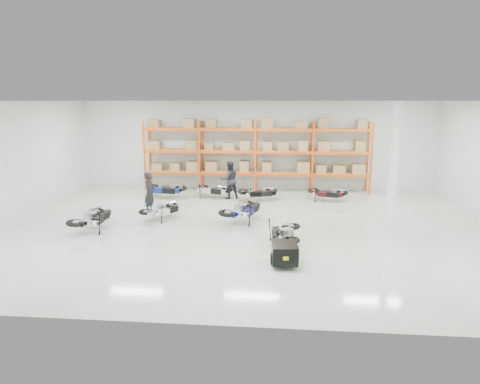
# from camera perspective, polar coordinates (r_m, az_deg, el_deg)

# --- Properties ---
(room) EXTENTS (18.00, 18.00, 18.00)m
(room) POSITION_cam_1_polar(r_m,az_deg,el_deg) (15.13, 0.84, 3.50)
(room) COLOR #B8CDB8
(room) RESTS_ON ground
(pallet_rack) EXTENTS (11.28, 0.98, 3.62)m
(pallet_rack) POSITION_cam_1_polar(r_m,az_deg,el_deg) (21.52, 2.13, 6.09)
(pallet_rack) COLOR #E64A0C
(pallet_rack) RESTS_ON ground
(structural_column) EXTENTS (0.25, 0.25, 4.50)m
(structural_column) POSITION_cam_1_polar(r_m,az_deg,el_deg) (16.12, 19.79, 3.31)
(structural_column) COLOR white
(structural_column) RESTS_ON ground
(moto_blue_centre) EXTENTS (1.61, 2.18, 1.27)m
(moto_blue_centre) POSITION_cam_1_polar(r_m,az_deg,el_deg) (16.16, 0.40, -1.91)
(moto_blue_centre) COLOR #080852
(moto_blue_centre) RESTS_ON ground
(moto_silver_left) EXTENTS (1.51, 1.77, 1.03)m
(moto_silver_left) POSITION_cam_1_polar(r_m,az_deg,el_deg) (16.76, -10.30, -2.00)
(moto_silver_left) COLOR silver
(moto_silver_left) RESTS_ON ground
(moto_black_far_left) EXTENTS (1.01, 1.89, 1.20)m
(moto_black_far_left) POSITION_cam_1_polar(r_m,az_deg,el_deg) (16.01, -19.08, -2.85)
(moto_black_far_left) COLOR black
(moto_black_far_left) RESTS_ON ground
(moto_touring_right) EXTENTS (0.95, 1.78, 1.12)m
(moto_touring_right) POSITION_cam_1_polar(r_m,az_deg,el_deg) (13.54, 5.89, -5.08)
(moto_touring_right) COLOR black
(moto_touring_right) RESTS_ON ground
(trailer) EXTENTS (0.78, 1.49, 0.62)m
(trailer) POSITION_cam_1_polar(r_m,az_deg,el_deg) (12.08, 5.97, -8.08)
(trailer) COLOR black
(trailer) RESTS_ON ground
(moto_back_a) EXTENTS (1.92, 1.21, 1.16)m
(moto_back_a) POSITION_cam_1_polar(r_m,az_deg,el_deg) (20.43, -10.08, 0.73)
(moto_back_a) COLOR navy
(moto_back_a) RESTS_ON ground
(moto_back_b) EXTENTS (1.78, 1.32, 1.04)m
(moto_back_b) POSITION_cam_1_polar(r_m,az_deg,el_deg) (20.20, -3.66, 0.60)
(moto_back_b) COLOR #B6BAC0
(moto_back_b) RESTS_ON ground
(moto_back_c) EXTENTS (1.75, 1.15, 1.04)m
(moto_back_c) POSITION_cam_1_polar(r_m,az_deg,el_deg) (19.57, 2.47, 0.24)
(moto_back_c) COLOR black
(moto_back_c) RESTS_ON ground
(moto_back_d) EXTENTS (1.73, 1.19, 1.02)m
(moto_back_d) POSITION_cam_1_polar(r_m,az_deg,el_deg) (19.89, 11.53, 0.17)
(moto_back_d) COLOR #390B12
(moto_back_d) RESTS_ON ground
(person_left) EXTENTS (0.47, 0.65, 1.69)m
(person_left) POSITION_cam_1_polar(r_m,az_deg,el_deg) (17.73, -11.96, -0.10)
(person_left) COLOR black
(person_left) RESTS_ON ground
(person_back) EXTENTS (1.07, 0.98, 1.78)m
(person_back) POSITION_cam_1_polar(r_m,az_deg,el_deg) (19.94, -1.42, 1.64)
(person_back) COLOR black
(person_back) RESTS_ON ground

